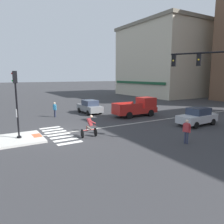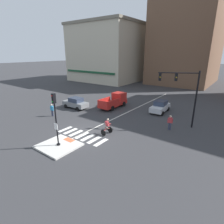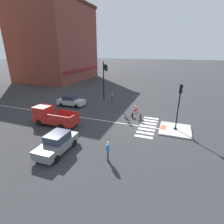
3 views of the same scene
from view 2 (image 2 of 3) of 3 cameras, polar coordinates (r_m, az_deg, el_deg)
The scene contains 21 objects.
ground_plane at distance 19.10m, azimuth -9.14°, elevation -7.07°, with size 300.00×300.00×0.00m, color #333335.
traffic_island at distance 17.32m, azimuth -16.50°, elevation -10.15°, with size 3.38×3.17×0.15m, color beige.
tactile_pad_front at distance 17.95m, azimuth -13.38°, elevation -8.54°, with size 1.10×0.60×0.01m, color #DB5B38.
signal_pole at distance 16.17m, azimuth -17.44°, elevation -0.95°, with size 0.44×0.38×4.75m.
crosswalk_stripe_a at distance 20.79m, azimuth -14.53°, elevation -5.28°, with size 0.44×1.80×0.01m, color silver.
crosswalk_stripe_b at distance 20.17m, azimuth -12.97°, elevation -5.90°, with size 0.44×1.80×0.01m, color silver.
crosswalk_stripe_c at distance 19.57m, azimuth -11.31°, elevation -6.55°, with size 0.44×1.80×0.01m, color silver.
crosswalk_stripe_d at distance 18.99m, azimuth -9.53°, elevation -7.24°, with size 0.44×1.80×0.01m, color silver.
crosswalk_stripe_e at distance 18.43m, azimuth -7.65°, elevation -7.97°, with size 0.44×1.80×0.01m, color silver.
crosswalk_stripe_f at distance 17.89m, azimuth -5.64°, elevation -8.73°, with size 0.44×1.80×0.01m, color silver.
crosswalk_stripe_g at distance 17.39m, azimuth -3.50°, elevation -9.52°, with size 0.44×1.80×0.01m, color silver.
lane_centre_line at distance 26.61m, azimuth 5.98°, elevation 0.45°, with size 0.14×28.00×0.01m, color silver.
traffic_light_mast at distance 20.99m, azimuth 21.84°, elevation 6.72°, with size 3.78×2.23×6.32m.
building_corner_left at distance 57.39m, azimuth -0.71°, elevation 18.24°, with size 19.56×18.88×16.15m.
building_corner_right at distance 56.07m, azimuth 22.81°, elevation 20.11°, with size 15.53×20.99×22.38m.
car_silver_eastbound_far at distance 26.59m, azimuth 14.96°, elevation 1.71°, with size 1.99×4.17×1.64m.
car_grey_cross_left at distance 28.04m, azimuth -11.42°, elevation 2.82°, with size 4.12×1.89×1.64m.
pickup_truck_red_westbound_far at distance 28.02m, azimuth 0.92°, elevation 3.53°, with size 2.12×5.13×2.08m.
cyclist at distance 18.67m, azimuth -1.56°, elevation -4.52°, with size 0.73×1.13×1.68m.
pedestrian_at_curb_left at distance 25.18m, azimuth -18.42°, elevation 0.88°, with size 0.53×0.31×1.67m.
pedestrian_waiting_far_side at distance 20.63m, azimuth 17.87°, elevation -2.84°, with size 0.53×0.32×1.67m.
Camera 2 is at (12.58, -11.89, 8.09)m, focal length 28.96 mm.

